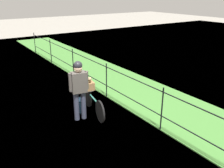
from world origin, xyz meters
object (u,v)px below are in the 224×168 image
object	(u,v)px
wooden_crate	(89,85)
backpack_on_paving	(80,105)
cyclist_person	(79,86)
bicycle_main	(93,103)
terrier_dog	(89,80)

from	to	relation	value
wooden_crate	backpack_on_paving	distance (m)	0.65
wooden_crate	cyclist_person	bearing A→B (deg)	-49.41
bicycle_main	backpack_on_paving	xyz separation A→B (m)	(-0.32, -0.28, -0.13)
terrier_dog	cyclist_person	world-z (taller)	cyclist_person
bicycle_main	cyclist_person	distance (m)	0.83
cyclist_person	backpack_on_paving	distance (m)	0.92
backpack_on_paving	wooden_crate	bearing A→B (deg)	-77.93
bicycle_main	cyclist_person	bearing A→B (deg)	-79.73
terrier_dog	backpack_on_paving	size ratio (longest dim) A/B	0.81
wooden_crate	cyclist_person	xyz separation A→B (m)	(0.47, -0.54, 0.26)
backpack_on_paving	terrier_dog	bearing A→B (deg)	-81.72
terrier_dog	backpack_on_paving	xyz separation A→B (m)	(0.04, -0.35, -0.74)
bicycle_main	terrier_dog	bearing A→B (deg)	169.45
bicycle_main	terrier_dog	xyz separation A→B (m)	(-0.36, 0.07, 0.60)
terrier_dog	cyclist_person	xyz separation A→B (m)	(0.44, -0.54, 0.07)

